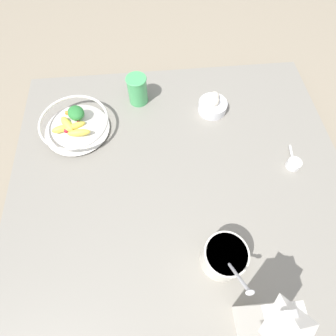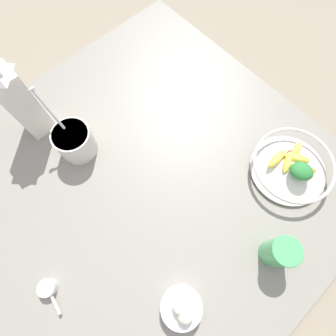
{
  "view_description": "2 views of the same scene",
  "coord_description": "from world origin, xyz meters",
  "px_view_note": "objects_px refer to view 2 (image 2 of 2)",
  "views": [
    {
      "loc": [
        0.08,
        0.34,
        0.82
      ],
      "look_at": [
        0.04,
        -0.05,
        0.12
      ],
      "focal_mm": 28.0,
      "sensor_mm": 36.0,
      "label": 1
    },
    {
      "loc": [
        -0.12,
        -0.23,
        0.81
      ],
      "look_at": [
        0.07,
        -0.03,
        0.1
      ],
      "focal_mm": 28.0,
      "sensor_mm": 36.0,
      "label": 2
    }
  ],
  "objects_px": {
    "yogurt_tub": "(75,141)",
    "garlic_bowl": "(182,308)",
    "fruit_bowl": "(292,166)",
    "milk_carton": "(18,100)",
    "drinking_cup": "(279,252)"
  },
  "relations": [
    {
      "from": "yogurt_tub",
      "to": "garlic_bowl",
      "type": "distance_m",
      "value": 0.56
    },
    {
      "from": "garlic_bowl",
      "to": "yogurt_tub",
      "type": "bearing_deg",
      "value": 82.45
    },
    {
      "from": "fruit_bowl",
      "to": "milk_carton",
      "type": "relative_size",
      "value": 0.84
    },
    {
      "from": "fruit_bowl",
      "to": "garlic_bowl",
      "type": "height_order",
      "value": "fruit_bowl"
    },
    {
      "from": "milk_carton",
      "to": "yogurt_tub",
      "type": "xyz_separation_m",
      "value": [
        0.05,
        -0.16,
        -0.09
      ]
    },
    {
      "from": "yogurt_tub",
      "to": "drinking_cup",
      "type": "relative_size",
      "value": 1.97
    },
    {
      "from": "milk_carton",
      "to": "garlic_bowl",
      "type": "height_order",
      "value": "milk_carton"
    },
    {
      "from": "yogurt_tub",
      "to": "garlic_bowl",
      "type": "bearing_deg",
      "value": -97.55
    },
    {
      "from": "fruit_bowl",
      "to": "yogurt_tub",
      "type": "xyz_separation_m",
      "value": [
        -0.44,
        0.5,
        0.02
      ]
    },
    {
      "from": "milk_carton",
      "to": "drinking_cup",
      "type": "xyz_separation_m",
      "value": [
        0.25,
        -0.79,
        -0.09
      ]
    },
    {
      "from": "milk_carton",
      "to": "yogurt_tub",
      "type": "height_order",
      "value": "milk_carton"
    },
    {
      "from": "drinking_cup",
      "to": "yogurt_tub",
      "type": "bearing_deg",
      "value": 108.09
    },
    {
      "from": "drinking_cup",
      "to": "garlic_bowl",
      "type": "relative_size",
      "value": 1.06
    },
    {
      "from": "fruit_bowl",
      "to": "garlic_bowl",
      "type": "bearing_deg",
      "value": -174.11
    },
    {
      "from": "milk_carton",
      "to": "garlic_bowl",
      "type": "xyz_separation_m",
      "value": [
        -0.03,
        -0.71,
        -0.12
      ]
    }
  ]
}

